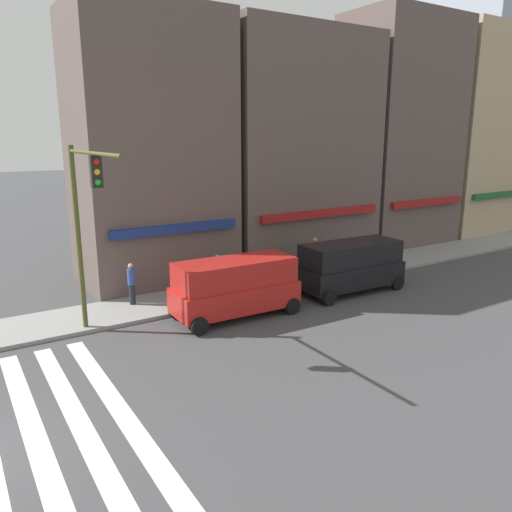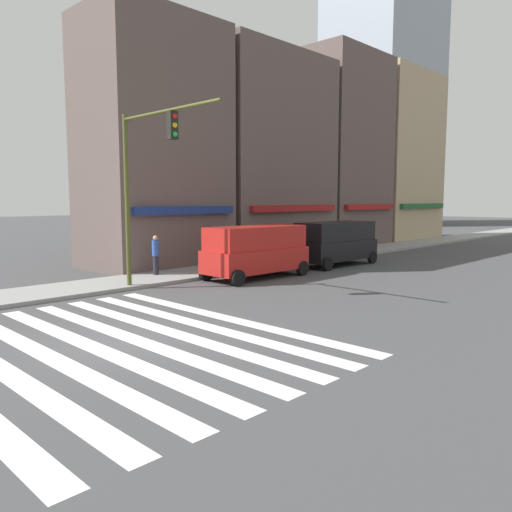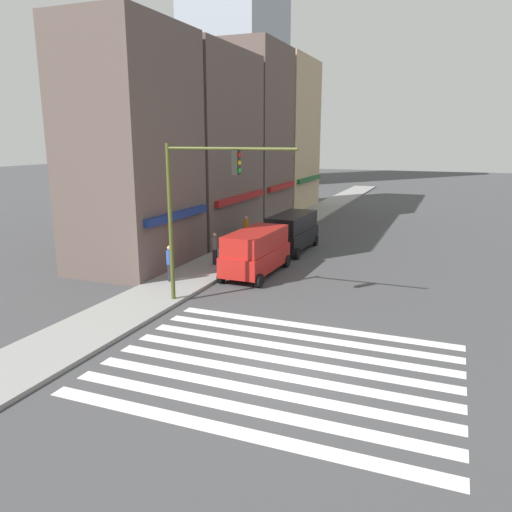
{
  "view_description": "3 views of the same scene",
  "coord_description": "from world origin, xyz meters",
  "px_view_note": "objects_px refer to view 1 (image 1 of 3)",
  "views": [
    {
      "loc": [
        0.4,
        -11.74,
        7.08
      ],
      "look_at": [
        11.62,
        6.0,
        2.0
      ],
      "focal_mm": 35.0,
      "sensor_mm": 36.0,
      "label": 1
    },
    {
      "loc": [
        -6.13,
        -10.85,
        3.51
      ],
      "look_at": [
        9.83,
        4.7,
        1.0
      ],
      "focal_mm": 35.0,
      "sensor_mm": 36.0,
      "label": 2
    },
    {
      "loc": [
        -13.56,
        -4.58,
        6.98
      ],
      "look_at": [
        9.83,
        4.7,
        1.0
      ],
      "focal_mm": 35.0,
      "sensor_mm": 36.0,
      "label": 3
    }
  ],
  "objects_px": {
    "van_black": "(351,265)",
    "pedestrian_grey_coat": "(217,273)",
    "pedestrian_orange_vest": "(314,253)",
    "pedestrian_blue_shirt": "(132,283)",
    "van_red": "(235,286)",
    "traffic_signal": "(85,211)",
    "fire_hydrant": "(203,293)"
  },
  "relations": [
    {
      "from": "van_red",
      "to": "pedestrian_grey_coat",
      "type": "height_order",
      "value": "van_red"
    },
    {
      "from": "traffic_signal",
      "to": "pedestrian_blue_shirt",
      "type": "bearing_deg",
      "value": 50.54
    },
    {
      "from": "traffic_signal",
      "to": "pedestrian_grey_coat",
      "type": "xyz_separation_m",
      "value": [
        6.09,
        2.26,
        -3.58
      ]
    },
    {
      "from": "van_black",
      "to": "pedestrian_grey_coat",
      "type": "distance_m",
      "value": 6.13
    },
    {
      "from": "traffic_signal",
      "to": "van_red",
      "type": "relative_size",
      "value": 1.34
    },
    {
      "from": "traffic_signal",
      "to": "pedestrian_blue_shirt",
      "type": "height_order",
      "value": "traffic_signal"
    },
    {
      "from": "traffic_signal",
      "to": "van_red",
      "type": "distance_m",
      "value": 6.44
    },
    {
      "from": "van_red",
      "to": "van_black",
      "type": "bearing_deg",
      "value": 1.41
    },
    {
      "from": "pedestrian_orange_vest",
      "to": "pedestrian_blue_shirt",
      "type": "distance_m",
      "value": 9.89
    },
    {
      "from": "van_red",
      "to": "fire_hydrant",
      "type": "height_order",
      "value": "van_red"
    },
    {
      "from": "van_red",
      "to": "pedestrian_grey_coat",
      "type": "relative_size",
      "value": 2.85
    },
    {
      "from": "van_red",
      "to": "van_black",
      "type": "relative_size",
      "value": 1.0
    },
    {
      "from": "van_red",
      "to": "pedestrian_grey_coat",
      "type": "xyz_separation_m",
      "value": [
        0.63,
        2.69,
        -0.21
      ]
    },
    {
      "from": "pedestrian_orange_vest",
      "to": "fire_hydrant",
      "type": "distance_m",
      "value": 7.56
    },
    {
      "from": "pedestrian_orange_vest",
      "to": "pedestrian_grey_coat",
      "type": "xyz_separation_m",
      "value": [
        -6.12,
        -0.7,
        0.0
      ]
    },
    {
      "from": "van_red",
      "to": "pedestrian_orange_vest",
      "type": "relative_size",
      "value": 2.85
    },
    {
      "from": "pedestrian_orange_vest",
      "to": "pedestrian_blue_shirt",
      "type": "xyz_separation_m",
      "value": [
        -9.88,
        -0.14,
        0.0
      ]
    },
    {
      "from": "van_black",
      "to": "van_red",
      "type": "bearing_deg",
      "value": -178.31
    },
    {
      "from": "van_black",
      "to": "pedestrian_orange_vest",
      "type": "xyz_separation_m",
      "value": [
        0.61,
        3.39,
        -0.21
      ]
    },
    {
      "from": "van_red",
      "to": "pedestrian_orange_vest",
      "type": "bearing_deg",
      "value": 28.1
    },
    {
      "from": "fire_hydrant",
      "to": "traffic_signal",
      "type": "bearing_deg",
      "value": -165.28
    },
    {
      "from": "van_red",
      "to": "pedestrian_grey_coat",
      "type": "bearing_deg",
      "value": 78.32
    },
    {
      "from": "pedestrian_orange_vest",
      "to": "pedestrian_grey_coat",
      "type": "height_order",
      "value": "same"
    },
    {
      "from": "pedestrian_blue_shirt",
      "to": "fire_hydrant",
      "type": "xyz_separation_m",
      "value": [
        2.53,
        -1.55,
        -0.46
      ]
    },
    {
      "from": "van_red",
      "to": "fire_hydrant",
      "type": "xyz_separation_m",
      "value": [
        -0.61,
        1.7,
        -0.67
      ]
    },
    {
      "from": "van_red",
      "to": "pedestrian_blue_shirt",
      "type": "relative_size",
      "value": 2.85
    },
    {
      "from": "van_red",
      "to": "traffic_signal",
      "type": "bearing_deg",
      "value": 176.98
    },
    {
      "from": "fire_hydrant",
      "to": "van_black",
      "type": "bearing_deg",
      "value": -14.14
    },
    {
      "from": "traffic_signal",
      "to": "pedestrian_grey_coat",
      "type": "height_order",
      "value": "traffic_signal"
    },
    {
      "from": "van_black",
      "to": "pedestrian_orange_vest",
      "type": "height_order",
      "value": "van_black"
    },
    {
      "from": "traffic_signal",
      "to": "pedestrian_grey_coat",
      "type": "bearing_deg",
      "value": 20.38
    },
    {
      "from": "traffic_signal",
      "to": "van_red",
      "type": "xyz_separation_m",
      "value": [
        5.47,
        -0.42,
        -3.37
      ]
    }
  ]
}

